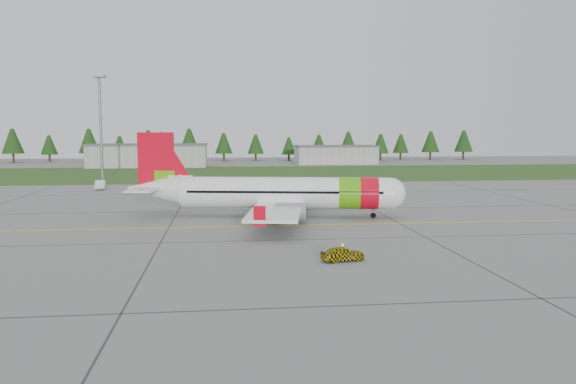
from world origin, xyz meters
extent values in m
plane|color=gray|center=(0.00, 0.00, 0.00)|extent=(320.00, 320.00, 0.00)
cylinder|color=white|center=(-2.01, 13.90, 2.92)|extent=(24.74, 7.80, 3.67)
sphere|color=white|center=(10.04, 11.81, 2.92)|extent=(3.67, 3.67, 3.67)
cone|color=white|center=(-17.32, 16.55, 3.25)|extent=(7.12, 4.74, 3.67)
cube|color=black|center=(10.32, 11.76, 3.25)|extent=(1.90, 2.67, 0.53)
cylinder|color=#55B40D|center=(5.41, 12.62, 2.92)|extent=(3.05, 4.11, 3.75)
cylinder|color=red|center=(7.63, 12.23, 2.92)|extent=(2.68, 4.05, 3.75)
cube|color=white|center=(-2.48, 13.98, 1.88)|extent=(10.24, 30.56, 0.34)
cube|color=red|center=(-0.85, 28.89, 2.40)|extent=(1.14, 0.36, 1.88)
cube|color=red|center=(-5.96, -0.60, 2.40)|extent=(1.14, 0.36, 1.88)
cylinder|color=gray|center=(-0.20, 18.84, 1.36)|extent=(3.68, 2.53, 1.98)
cylinder|color=gray|center=(-1.97, 8.64, 1.36)|extent=(3.68, 2.53, 1.98)
cube|color=red|center=(-17.13, 16.52, 6.40)|extent=(4.32, 1.07, 7.15)
cube|color=#55B40D|center=(-16.11, 16.34, 4.33)|extent=(2.48, 0.81, 2.26)
cube|color=white|center=(-17.78, 16.63, 3.48)|extent=(4.82, 11.18, 0.21)
cylinder|color=slate|center=(8.19, 12.13, 0.66)|extent=(0.17, 0.17, 1.32)
cylinder|color=black|center=(8.19, 12.13, 0.32)|extent=(0.68, 0.37, 0.64)
cylinder|color=slate|center=(-2.95, 16.74, 0.89)|extent=(0.21, 0.21, 1.79)
cylinder|color=black|center=(-3.33, 16.80, 0.49)|extent=(1.04, 0.58, 0.98)
cylinder|color=slate|center=(-3.86, 11.55, 0.89)|extent=(0.21, 0.21, 1.79)
cylinder|color=black|center=(-4.23, 11.61, 0.49)|extent=(1.04, 0.58, 0.98)
imported|color=yellow|center=(0.02, -8.84, 1.73)|extent=(1.44, 1.60, 3.46)
imported|color=silver|center=(-30.48, 48.65, 2.39)|extent=(1.89, 1.81, 4.78)
cube|color=#30561E|center=(0.00, 82.00, 0.01)|extent=(320.00, 50.00, 0.03)
cube|color=gold|center=(0.00, 8.00, 0.01)|extent=(120.00, 0.25, 0.02)
cube|color=#A8A8A3|center=(-30.00, 110.00, 3.00)|extent=(32.00, 14.00, 6.00)
cube|color=#A8A8A3|center=(25.00, 118.00, 2.60)|extent=(24.00, 12.00, 5.20)
cylinder|color=slate|center=(-32.00, 58.00, 10.00)|extent=(0.50, 0.50, 20.00)
camera|label=1|loc=(-9.20, -51.29, 10.24)|focal=35.00mm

